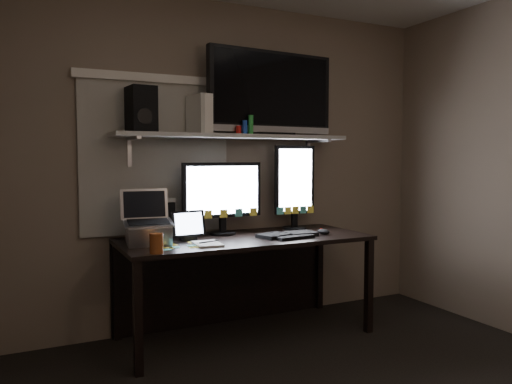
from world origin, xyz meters
TOP-DOWN VIEW (x-y plane):
  - back_wall at (0.00, 1.80)m, footprint 3.60×0.00m
  - window_blinds at (-0.55, 1.79)m, footprint 1.10×0.02m
  - desk at (0.00, 1.55)m, footprint 1.80×0.75m
  - wall_shelf at (0.00, 1.62)m, footprint 1.80×0.35m
  - monitor_landscape at (-0.10, 1.62)m, footprint 0.64×0.10m
  - monitor_portrait at (0.53, 1.63)m, footprint 0.35×0.08m
  - keyboard at (0.29, 1.32)m, footprint 0.47×0.23m
  - mouse at (0.59, 1.30)m, footprint 0.09×0.12m
  - notepad at (-0.36, 1.25)m, footprint 0.18×0.24m
  - tablet at (-0.42, 1.47)m, footprint 0.25×0.12m
  - file_sorter at (-0.57, 1.67)m, footprint 0.23×0.13m
  - laptop at (-0.70, 1.43)m, footprint 0.34×0.29m
  - cup at (-0.74, 1.11)m, footprint 0.09×0.09m
  - sticky_notes at (-0.53, 1.30)m, footprint 0.30×0.23m
  - tv at (0.32, 1.64)m, footprint 1.09×0.28m
  - game_console at (-0.26, 1.65)m, footprint 0.14×0.25m
  - speaker at (-0.69, 1.65)m, footprint 0.19×0.23m
  - bottles at (0.06, 1.56)m, footprint 0.24×0.09m

SIDE VIEW (x-z plane):
  - desk at x=0.00m, z-range 0.19..0.92m
  - sticky_notes at x=-0.53m, z-range 0.73..0.73m
  - notepad at x=-0.36m, z-range 0.73..0.74m
  - keyboard at x=0.29m, z-range 0.73..0.76m
  - mouse at x=0.59m, z-range 0.73..0.77m
  - cup at x=-0.74m, z-range 0.73..0.85m
  - tablet at x=-0.42m, z-range 0.73..0.94m
  - file_sorter at x=-0.57m, z-range 0.73..1.00m
  - laptop at x=-0.70m, z-range 0.73..1.09m
  - monitor_landscape at x=-0.10m, z-range 0.73..1.29m
  - monitor_portrait at x=0.53m, z-range 0.73..1.42m
  - back_wall at x=0.00m, z-range -0.55..3.05m
  - window_blinds at x=-0.55m, z-range 0.75..1.85m
  - wall_shelf at x=0.00m, z-range 1.45..1.48m
  - bottles at x=0.06m, z-range 1.48..1.63m
  - game_console at x=-0.26m, z-range 1.48..1.76m
  - speaker at x=-0.69m, z-range 1.48..1.80m
  - tv at x=0.32m, z-range 1.48..2.13m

